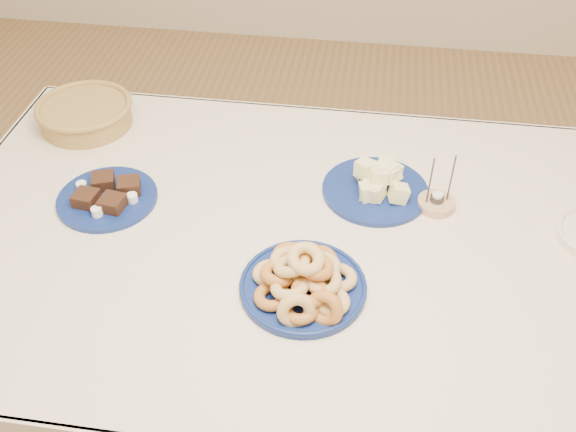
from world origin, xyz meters
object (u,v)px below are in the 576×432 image
Objects in this scene: brownie_plate at (107,196)px; dining_table at (291,265)px; donut_platter at (304,281)px; wicker_basket at (85,113)px; candle_holder at (436,203)px; melon_plate at (377,185)px.

dining_table is at bearing -6.44° from brownie_plate.
dining_table is 5.64× the size of donut_platter.
brownie_plate is 0.36m from wicker_basket.
candle_holder is (0.34, 0.15, 0.12)m from dining_table.
dining_table is 0.76m from wicker_basket.
brownie_plate is at bearing -60.66° from wicker_basket.
melon_plate is at bearing -12.89° from wicker_basket.
donut_platter is 1.19× the size of brownie_plate.
wicker_basket is 1.01m from candle_holder.
candle_holder reaches higher than dining_table.
melon_plate is (0.14, 0.35, -0.00)m from donut_platter.
dining_table is 0.48m from brownie_plate.
donut_platter is at bearing -73.54° from dining_table.
dining_table is 11.27× the size of candle_holder.
donut_platter is at bearing -37.94° from wicker_basket.
melon_plate is at bearing 68.43° from donut_platter.
melon_plate is 0.86m from wicker_basket.
donut_platter reaches higher than dining_table.
wicker_basket is 2.31× the size of candle_holder.
candle_holder is (0.98, -0.22, -0.02)m from wicker_basket.
dining_table is at bearing -156.55° from candle_holder.
brownie_plate is 0.81m from candle_holder.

